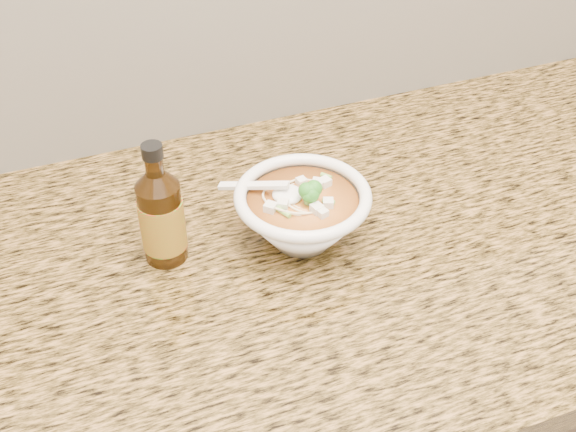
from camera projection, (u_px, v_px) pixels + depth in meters
name	position (u px, v px, depth m)	size (l,w,h in m)	color
counter_slab	(343.00, 245.00, 0.98)	(4.00, 0.68, 0.04)	olive
soup_bowl	(302.00, 215.00, 0.93)	(0.18, 0.18, 0.10)	white
hot_sauce_bottle	(162.00, 217.00, 0.89)	(0.07, 0.07, 0.17)	#3B2108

